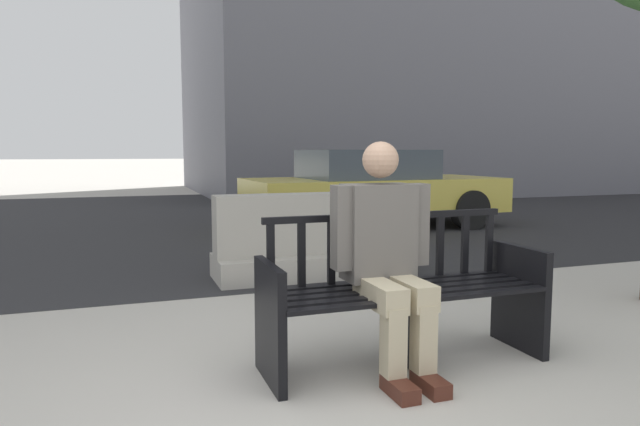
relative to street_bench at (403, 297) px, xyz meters
The scene contains 5 objects.
street_asphalt 7.97m from the street_bench, 95.69° to the left, with size 120.00×12.00×0.01m, color #28282B.
street_bench is the anchor object (origin of this frame).
seated_person 0.33m from the street_bench, 158.76° to the right, with size 0.58×0.72×1.31m.
jersey_barrier_centre 2.46m from the street_bench, 83.53° to the left, with size 2.00×0.68×0.84m.
car_taxi_near 6.12m from the street_bench, 66.95° to the left, with size 4.28×2.00×1.28m.
Camera 1 is at (-0.78, -2.17, 1.26)m, focal length 32.00 mm.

